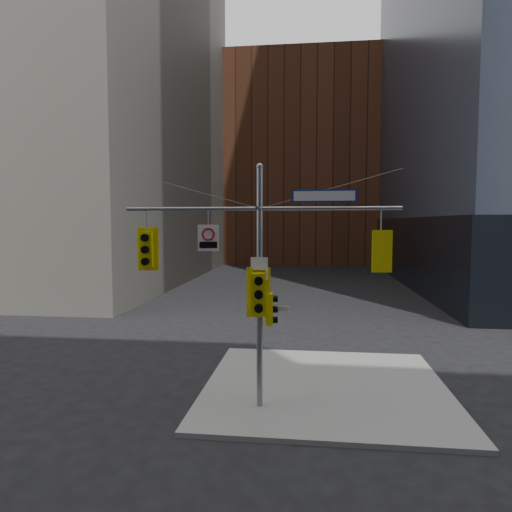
% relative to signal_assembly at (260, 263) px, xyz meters
% --- Properties ---
extents(ground, '(160.00, 160.00, 0.00)m').
position_rel_signal_assembly_xyz_m(ground, '(0.00, -1.99, -4.42)').
color(ground, black).
rests_on(ground, ground).
extents(sidewalk_corner, '(8.00, 8.00, 0.15)m').
position_rel_signal_assembly_xyz_m(sidewalk_corner, '(2.00, 2.01, -4.34)').
color(sidewalk_corner, gray).
rests_on(sidewalk_corner, ground).
extents(brick_midrise, '(26.00, 20.00, 28.00)m').
position_rel_signal_assembly_xyz_m(brick_midrise, '(0.00, 56.01, 9.58)').
color(brick_midrise, brown).
rests_on(brick_midrise, ground).
extents(signal_assembly, '(8.00, 0.80, 7.30)m').
position_rel_signal_assembly_xyz_m(signal_assembly, '(0.00, 0.00, 0.00)').
color(signal_assembly, gray).
rests_on(signal_assembly, ground).
extents(traffic_light_west_arm, '(0.63, 0.53, 1.31)m').
position_rel_signal_assembly_xyz_m(traffic_light_west_arm, '(-3.41, 0.01, 0.38)').
color(traffic_light_west_arm, yellow).
rests_on(traffic_light_west_arm, ground).
extents(traffic_light_east_arm, '(0.57, 0.48, 1.18)m').
position_rel_signal_assembly_xyz_m(traffic_light_east_arm, '(3.43, 0.00, 0.38)').
color(traffic_light_east_arm, yellow).
rests_on(traffic_light_east_arm, ground).
extents(traffic_light_pole_side, '(0.38, 0.33, 0.94)m').
position_rel_signal_assembly_xyz_m(traffic_light_pole_side, '(0.32, 0.01, -1.35)').
color(traffic_light_pole_side, yellow).
rests_on(traffic_light_pole_side, ground).
extents(traffic_light_pole_front, '(0.69, 0.59, 1.45)m').
position_rel_signal_assembly_xyz_m(traffic_light_pole_front, '(-0.00, -0.27, -0.85)').
color(traffic_light_pole_front, yellow).
rests_on(traffic_light_pole_front, ground).
extents(street_sign_blade, '(1.83, 0.07, 0.36)m').
position_rel_signal_assembly_xyz_m(street_sign_blade, '(1.84, 0.00, 1.93)').
color(street_sign_blade, navy).
rests_on(street_sign_blade, ground).
extents(regulatory_sign_arm, '(0.62, 0.13, 0.78)m').
position_rel_signal_assembly_xyz_m(regulatory_sign_arm, '(-1.52, -0.02, 0.76)').
color(regulatory_sign_arm, silver).
rests_on(regulatory_sign_arm, ground).
extents(regulatory_sign_pole, '(0.50, 0.06, 0.66)m').
position_rel_signal_assembly_xyz_m(regulatory_sign_pole, '(0.00, -0.12, -0.16)').
color(regulatory_sign_pole, silver).
rests_on(regulatory_sign_pole, ground).
extents(street_blade_ew, '(0.80, 0.12, 0.16)m').
position_rel_signal_assembly_xyz_m(street_blade_ew, '(0.45, 0.01, -1.32)').
color(street_blade_ew, silver).
rests_on(street_blade_ew, ground).
extents(street_blade_ns, '(0.11, 0.78, 0.16)m').
position_rel_signal_assembly_xyz_m(street_blade_ns, '(0.00, 0.46, -1.52)').
color(street_blade_ns, '#145926').
rests_on(street_blade_ns, ground).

